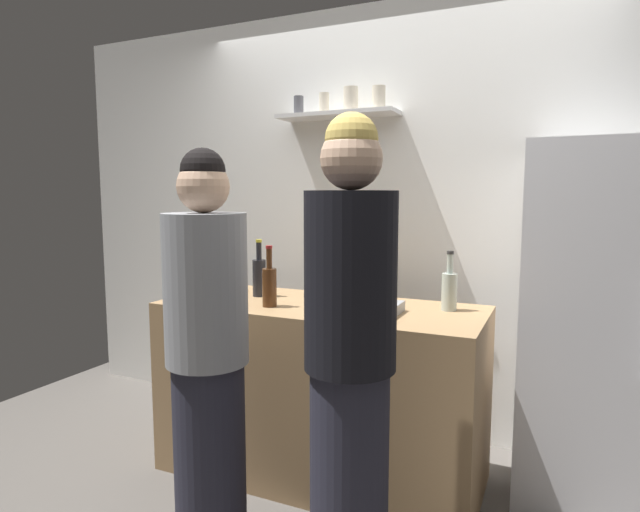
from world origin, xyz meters
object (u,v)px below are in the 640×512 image
refrigerator (595,326)px  wine_bottle_green_glass (211,283)px  baking_pan (364,307)px  wine_bottle_pale_glass (449,289)px  wine_bottle_dark_glass (259,276)px  water_bottle_plastic (312,292)px  person_blonde (350,355)px  utensil_holder (232,282)px  person_grey_hoodie (207,353)px  wine_bottle_amber_glass (269,285)px

refrigerator → wine_bottle_green_glass: refrigerator is taller
baking_pan → wine_bottle_pale_glass: size_ratio=1.17×
baking_pan → wine_bottle_dark_glass: 0.69m
water_bottle_plastic → wine_bottle_green_glass: bearing=177.2°
baking_pan → wine_bottle_green_glass: size_ratio=1.15×
water_bottle_plastic → person_blonde: size_ratio=0.14×
wine_bottle_dark_glass → refrigerator: bearing=9.3°
utensil_holder → person_grey_hoodie: bearing=-62.4°
wine_bottle_amber_glass → water_bottle_plastic: (0.28, -0.09, -0.00)m
utensil_holder → wine_bottle_pale_glass: wine_bottle_pale_glass is taller
wine_bottle_pale_glass → wine_bottle_amber_glass: bearing=-161.3°
wine_bottle_amber_glass → water_bottle_plastic: wine_bottle_amber_glass is taller
utensil_holder → wine_bottle_green_glass: (0.10, -0.35, 0.06)m
refrigerator → wine_bottle_green_glass: (-1.80, -0.55, 0.16)m
baking_pan → person_blonde: 0.59m
baking_pan → wine_bottle_pale_glass: 0.43m
utensil_holder → wine_bottle_pale_glass: bearing=0.0°
wine_bottle_pale_glass → person_blonde: (-0.21, -0.78, -0.14)m
baking_pan → person_grey_hoodie: size_ratio=0.21×
wine_bottle_amber_glass → wine_bottle_pale_glass: bearing=18.7°
water_bottle_plastic → person_grey_hoodie: bearing=-121.5°
refrigerator → wine_bottle_pale_glass: size_ratio=5.87×
utensil_holder → wine_bottle_pale_glass: (1.25, 0.00, 0.05)m
refrigerator → wine_bottle_dark_glass: 1.70m
refrigerator → person_grey_hoodie: size_ratio=1.03×
refrigerator → person_blonde: 1.30m
person_grey_hoodie → water_bottle_plastic: bearing=78.2°
wine_bottle_pale_glass → person_grey_hoodie: 1.18m
wine_bottle_amber_glass → person_grey_hoodie: bearing=-88.7°
wine_bottle_amber_glass → person_blonde: person_blonde is taller
water_bottle_plastic → person_blonde: (0.34, -0.40, -0.14)m
utensil_holder → wine_bottle_green_glass: wine_bottle_green_glass is taller
wine_bottle_pale_glass → water_bottle_plastic: bearing=-145.8°
utensil_holder → water_bottle_plastic: size_ratio=0.87×
wine_bottle_amber_glass → wine_bottle_green_glass: (-0.31, -0.06, -0.00)m
wine_bottle_amber_glass → person_blonde: bearing=-38.3°
utensil_holder → refrigerator: bearing=6.1°
baking_pan → person_grey_hoodie: person_grey_hoodie is taller
wine_bottle_pale_glass → wine_bottle_green_glass: size_ratio=0.98×
wine_bottle_pale_glass → baking_pan: bearing=-149.0°
refrigerator → water_bottle_plastic: refrigerator is taller
refrigerator → wine_bottle_pale_glass: bearing=-162.6°
utensil_holder → person_blonde: (1.04, -0.78, -0.08)m
wine_bottle_dark_glass → water_bottle_plastic: 0.56m
wine_bottle_green_glass → person_blonde: bearing=-24.7°
wine_bottle_green_glass → wine_bottle_dark_glass: bearing=66.3°
utensil_holder → wine_bottle_amber_glass: bearing=-34.2°
wine_bottle_pale_glass → person_grey_hoodie: person_grey_hoodie is taller
refrigerator → wine_bottle_pale_glass: 0.70m
wine_bottle_dark_glass → wine_bottle_pale_glass: 1.03m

